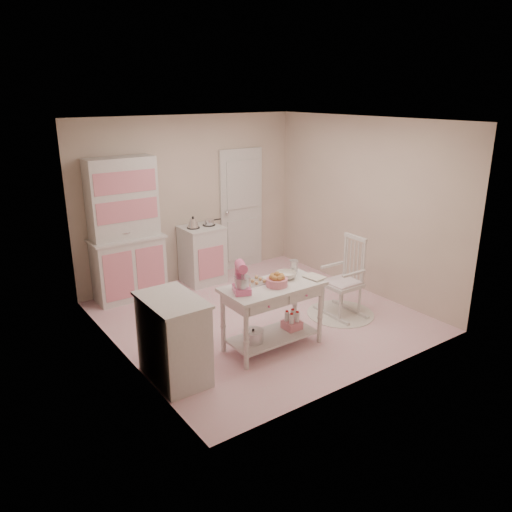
{
  "coord_description": "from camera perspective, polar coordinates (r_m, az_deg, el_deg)",
  "views": [
    {
      "loc": [
        -3.63,
        -5.05,
        2.93
      ],
      "look_at": [
        -0.26,
        -0.27,
        1.0
      ],
      "focal_mm": 35.0,
      "sensor_mm": 36.0,
      "label": 1
    }
  ],
  "objects": [
    {
      "name": "room_shell",
      "position": [
        6.35,
        0.47,
        6.66
      ],
      "size": [
        3.84,
        3.84,
        2.62
      ],
      "color": "pink",
      "rests_on": "ground"
    },
    {
      "name": "door",
      "position": [
        8.51,
        -1.7,
        5.35
      ],
      "size": [
        0.82,
        0.05,
        2.04
      ],
      "primitive_type": "cube",
      "color": "silver",
      "rests_on": "ground"
    },
    {
      "name": "hutch",
      "position": [
        7.39,
        -14.66,
        2.89
      ],
      "size": [
        1.06,
        0.5,
        2.08
      ],
      "primitive_type": "cube",
      "color": "silver",
      "rests_on": "ground"
    },
    {
      "name": "stove",
      "position": [
        7.99,
        -6.17,
        0.19
      ],
      "size": [
        0.62,
        0.57,
        0.92
      ],
      "primitive_type": "cube",
      "color": "silver",
      "rests_on": "ground"
    },
    {
      "name": "base_cabinet",
      "position": [
        5.37,
        -9.39,
        -9.34
      ],
      "size": [
        0.54,
        0.84,
        0.92
      ],
      "primitive_type": "cube",
      "color": "silver",
      "rests_on": "ground"
    },
    {
      "name": "lace_rug",
      "position": [
        7.04,
        9.62,
        -6.5
      ],
      "size": [
        0.92,
        0.92,
        0.01
      ],
      "primitive_type": "cylinder",
      "color": "white",
      "rests_on": "ground"
    },
    {
      "name": "rocking_chair",
      "position": [
        6.83,
        9.86,
        -2.36
      ],
      "size": [
        0.5,
        0.73,
        1.1
      ],
      "primitive_type": "cube",
      "rotation": [
        0.0,
        0.0,
        -0.02
      ],
      "color": "silver",
      "rests_on": "ground"
    },
    {
      "name": "work_table",
      "position": [
        5.94,
        1.9,
        -6.91
      ],
      "size": [
        1.2,
        0.6,
        0.8
      ],
      "primitive_type": "cube",
      "color": "silver",
      "rests_on": "ground"
    },
    {
      "name": "stand_mixer",
      "position": [
        5.51,
        -1.66,
        -2.54
      ],
      "size": [
        0.29,
        0.34,
        0.34
      ],
      "primitive_type": "cube",
      "rotation": [
        0.0,
        0.0,
        -0.4
      ],
      "color": "pink",
      "rests_on": "work_table"
    },
    {
      "name": "cookie_tray",
      "position": [
        5.83,
        -0.3,
        -3.03
      ],
      "size": [
        0.34,
        0.24,
        0.02
      ],
      "primitive_type": "cube",
      "color": "silver",
      "rests_on": "work_table"
    },
    {
      "name": "bread_basket",
      "position": [
        5.74,
        2.41,
        -3.01
      ],
      "size": [
        0.25,
        0.25,
        0.09
      ],
      "primitive_type": "cylinder",
      "color": "pink",
      "rests_on": "work_table"
    },
    {
      "name": "mixing_bowl",
      "position": [
        5.98,
        3.47,
        -2.21
      ],
      "size": [
        0.25,
        0.25,
        0.08
      ],
      "primitive_type": "imported",
      "color": "silver",
      "rests_on": "work_table"
    },
    {
      "name": "metal_pitcher",
      "position": [
        6.13,
        4.33,
        -1.24
      ],
      "size": [
        0.1,
        0.1,
        0.17
      ],
      "primitive_type": "cylinder",
      "color": "silver",
      "rests_on": "work_table"
    },
    {
      "name": "recipe_book",
      "position": [
        5.96,
        6.1,
        -2.62
      ],
      "size": [
        0.21,
        0.27,
        0.02
      ],
      "primitive_type": "imported",
      "rotation": [
        0.0,
        0.0,
        0.12
      ],
      "color": "silver",
      "rests_on": "work_table"
    }
  ]
}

